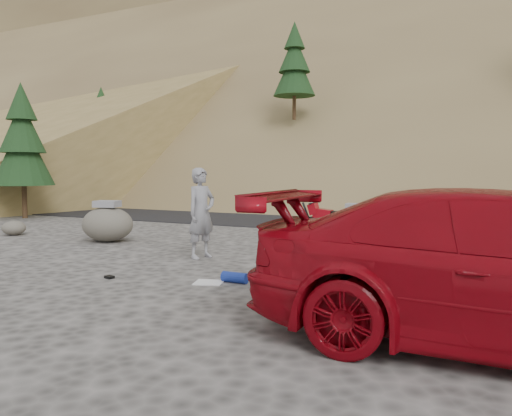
# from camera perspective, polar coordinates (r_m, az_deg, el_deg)

# --- Properties ---
(ground) EXTENTS (140.00, 140.00, 0.00)m
(ground) POSITION_cam_1_polar(r_m,az_deg,el_deg) (9.90, -4.81, -6.14)
(ground) COLOR #3D3B38
(ground) RESTS_ON ground
(road) EXTENTS (120.00, 7.00, 0.05)m
(road) POSITION_cam_1_polar(r_m,az_deg,el_deg) (18.13, 10.10, -1.40)
(road) COLOR black
(road) RESTS_ON ground
(hillside) EXTENTS (120.00, 73.00, 46.72)m
(hillside) POSITION_cam_1_polar(r_m,az_deg,el_deg) (50.32, 20.84, 14.72)
(hillside) COLOR brown
(hillside) RESTS_ON ground
(conifer_verge) EXTENTS (2.20, 2.20, 5.04)m
(conifer_verge) POSITION_cam_1_polar(r_m,az_deg,el_deg) (20.57, -25.14, 6.99)
(conifer_verge) COLOR #372414
(conifer_verge) RESTS_ON ground
(motorcycle) EXTENTS (2.00, 0.58, 1.19)m
(motorcycle) POSITION_cam_1_polar(r_m,az_deg,el_deg) (12.46, 9.08, -1.65)
(motorcycle) COLOR black
(motorcycle) RESTS_ON ground
(man) EXTENTS (0.61, 0.77, 1.85)m
(man) POSITION_cam_1_polar(r_m,az_deg,el_deg) (10.36, -6.21, -5.68)
(man) COLOR gray
(man) RESTS_ON ground
(boulder) EXTENTS (1.42, 1.23, 1.05)m
(boulder) POSITION_cam_1_polar(r_m,az_deg,el_deg) (13.11, -16.61, -1.70)
(boulder) COLOR #555149
(boulder) RESTS_ON ground
(small_rock) EXTENTS (0.71, 0.65, 0.40)m
(small_rock) POSITION_cam_1_polar(r_m,az_deg,el_deg) (15.36, -25.95, -2.06)
(small_rock) COLOR #555149
(small_rock) RESTS_ON ground
(gear_white_cloth) EXTENTS (0.54, 0.51, 0.01)m
(gear_white_cloth) POSITION_cam_1_polar(r_m,az_deg,el_deg) (8.10, -5.41, -8.47)
(gear_white_cloth) COLOR white
(gear_white_cloth) RESTS_ON ground
(gear_blue_mat) EXTENTS (0.43, 0.18, 0.17)m
(gear_blue_mat) POSITION_cam_1_polar(r_m,az_deg,el_deg) (8.07, -2.45, -7.93)
(gear_blue_mat) COLOR navy
(gear_blue_mat) RESTS_ON ground
(gear_bottle) EXTENTS (0.11, 0.11, 0.24)m
(gear_bottle) POSITION_cam_1_polar(r_m,az_deg,el_deg) (7.93, 5.77, -7.90)
(gear_bottle) COLOR navy
(gear_bottle) RESTS_ON ground
(gear_funnel) EXTENTS (0.15, 0.15, 0.18)m
(gear_funnel) POSITION_cam_1_polar(r_m,az_deg,el_deg) (7.40, 9.84, -9.09)
(gear_funnel) COLOR #B80C1F
(gear_funnel) RESTS_ON ground
(gear_glove_a) EXTENTS (0.18, 0.15, 0.04)m
(gear_glove_a) POSITION_cam_1_polar(r_m,az_deg,el_deg) (8.74, -16.41, -7.58)
(gear_glove_a) COLOR black
(gear_glove_a) RESTS_ON ground
(gear_blue_cloth) EXTENTS (0.29, 0.24, 0.01)m
(gear_blue_cloth) POSITION_cam_1_polar(r_m,az_deg,el_deg) (7.81, 1.76, -8.95)
(gear_blue_cloth) COLOR #7FA7C5
(gear_blue_cloth) RESTS_ON ground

